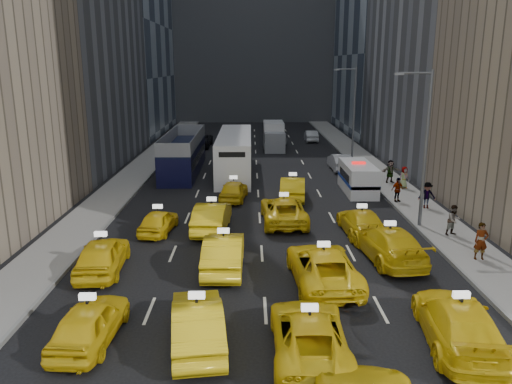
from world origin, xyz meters
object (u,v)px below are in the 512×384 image
double_decker (183,153)px  pedestrian_0 (481,241)px  nypd_van (358,178)px  box_truck (274,136)px  city_bus (235,154)px

double_decker → pedestrian_0: double_decker is taller
pedestrian_0 → nypd_van: bearing=104.4°
nypd_van → pedestrian_0: size_ratio=2.94×
double_decker → nypd_van: bearing=-22.3°
nypd_van → box_truck: size_ratio=0.81×
double_decker → box_truck: size_ratio=1.81×
double_decker → pedestrian_0: bearing=-46.0°
box_truck → nypd_van: bearing=-67.6°
nypd_van → city_bus: (-9.33, 6.68, 0.68)m
city_bus → box_truck: city_bus is taller
city_bus → nypd_van: bearing=-35.9°
city_bus → box_truck: bearing=72.5°
double_decker → city_bus: bearing=-0.3°
city_bus → pedestrian_0: bearing=-59.0°
nypd_van → double_decker: (-13.84, 7.09, 0.68)m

